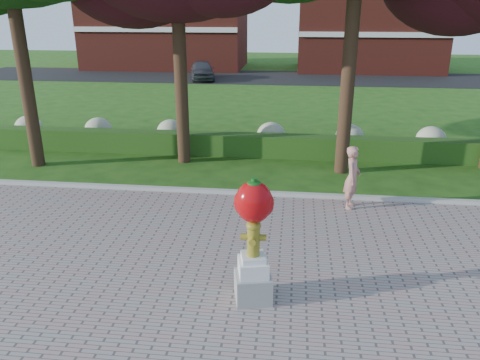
{
  "coord_description": "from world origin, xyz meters",
  "views": [
    {
      "loc": [
        1.85,
        -9.68,
        5.19
      ],
      "look_at": [
        0.6,
        1.0,
        1.22
      ],
      "focal_mm": 35.0,
      "sensor_mm": 36.0,
      "label": 1
    }
  ],
  "objects": [
    {
      "name": "ground",
      "position": [
        0.0,
        0.0,
        0.0
      ],
      "size": [
        100.0,
        100.0,
        0.0
      ],
      "primitive_type": "plane",
      "color": "#1F4812",
      "rests_on": "ground"
    },
    {
      "name": "curb",
      "position": [
        0.0,
        3.0,
        0.07
      ],
      "size": [
        40.0,
        0.18,
        0.15
      ],
      "primitive_type": "cube",
      "color": "#ADADA5",
      "rests_on": "ground"
    },
    {
      "name": "lawn_hedge",
      "position": [
        0.0,
        7.0,
        0.4
      ],
      "size": [
        24.0,
        0.7,
        0.8
      ],
      "primitive_type": "cube",
      "color": "#1E4212",
      "rests_on": "ground"
    },
    {
      "name": "hydrangea_row",
      "position": [
        0.57,
        8.0,
        0.55
      ],
      "size": [
        20.1,
        1.1,
        0.99
      ],
      "color": "#AEB389",
      "rests_on": "ground"
    },
    {
      "name": "street",
      "position": [
        0.0,
        28.0,
        0.01
      ],
      "size": [
        50.0,
        8.0,
        0.02
      ],
      "primitive_type": "cube",
      "color": "black",
      "rests_on": "ground"
    },
    {
      "name": "building_left",
      "position": [
        -10.0,
        34.0,
        3.5
      ],
      "size": [
        14.0,
        8.0,
        7.0
      ],
      "primitive_type": "cube",
      "color": "maroon",
      "rests_on": "ground"
    },
    {
      "name": "building_right",
      "position": [
        8.0,
        34.0,
        3.2
      ],
      "size": [
        12.0,
        8.0,
        6.4
      ],
      "primitive_type": "cube",
      "color": "maroon",
      "rests_on": "ground"
    },
    {
      "name": "hydrant_sculpture",
      "position": [
        1.22,
        -2.2,
        1.32
      ],
      "size": [
        0.78,
        0.78,
        2.42
      ],
      "rotation": [
        0.0,
        0.0,
        0.22
      ],
      "color": "gray",
      "rests_on": "walkway"
    },
    {
      "name": "woman",
      "position": [
        3.49,
        2.41,
        0.91
      ],
      "size": [
        0.55,
        0.71,
        1.73
      ],
      "primitive_type": "imported",
      "rotation": [
        0.0,
        0.0,
        1.33
      ],
      "color": "tan",
      "rests_on": "walkway"
    },
    {
      "name": "parked_car",
      "position": [
        -5.26,
        26.13,
        0.74
      ],
      "size": [
        2.63,
        4.49,
        1.44
      ],
      "primitive_type": "imported",
      "rotation": [
        0.0,
        0.0,
        0.24
      ],
      "color": "#3E3F45",
      "rests_on": "street"
    }
  ]
}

